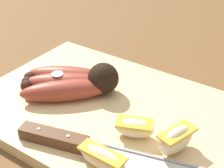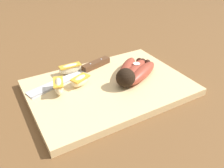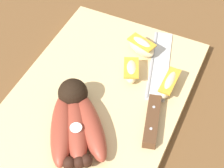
{
  "view_description": "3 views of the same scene",
  "coord_description": "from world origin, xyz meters",
  "px_view_note": "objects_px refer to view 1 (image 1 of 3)",
  "views": [
    {
      "loc": [
        -0.27,
        0.38,
        0.35
      ],
      "look_at": [
        -0.0,
        -0.0,
        0.05
      ],
      "focal_mm": 55.58,
      "sensor_mm": 36.0,
      "label": 1
    },
    {
      "loc": [
        -0.28,
        -0.46,
        0.37
      ],
      "look_at": [
        -0.01,
        -0.0,
        0.03
      ],
      "focal_mm": 37.59,
      "sensor_mm": 36.0,
      "label": 2
    },
    {
      "loc": [
        0.36,
        0.22,
        0.56
      ],
      "look_at": [
        -0.02,
        0.04,
        0.05
      ],
      "focal_mm": 59.98,
      "sensor_mm": 36.0,
      "label": 3
    }
  ],
  "objects_px": {
    "apple_wedge_far": "(134,128)",
    "apple_wedge_near": "(102,159)",
    "apple_wedge_middle": "(177,139)",
    "banana_bunch": "(72,82)",
    "chefs_knife": "(86,147)"
  },
  "relations": [
    {
      "from": "chefs_knife",
      "to": "apple_wedge_far",
      "type": "distance_m",
      "value": 0.07
    },
    {
      "from": "chefs_knife",
      "to": "apple_wedge_middle",
      "type": "bearing_deg",
      "value": -146.24
    },
    {
      "from": "apple_wedge_middle",
      "to": "apple_wedge_near",
      "type": "bearing_deg",
      "value": 51.82
    },
    {
      "from": "apple_wedge_middle",
      "to": "apple_wedge_far",
      "type": "height_order",
      "value": "apple_wedge_middle"
    },
    {
      "from": "banana_bunch",
      "to": "apple_wedge_far",
      "type": "distance_m",
      "value": 0.15
    },
    {
      "from": "apple_wedge_middle",
      "to": "apple_wedge_far",
      "type": "distance_m",
      "value": 0.06
    },
    {
      "from": "banana_bunch",
      "to": "chefs_knife",
      "type": "xyz_separation_m",
      "value": [
        -0.11,
        0.1,
        -0.01
      ]
    },
    {
      "from": "banana_bunch",
      "to": "apple_wedge_middle",
      "type": "distance_m",
      "value": 0.21
    },
    {
      "from": "apple_wedge_far",
      "to": "apple_wedge_near",
      "type": "bearing_deg",
      "value": 89.23
    },
    {
      "from": "banana_bunch",
      "to": "apple_wedge_far",
      "type": "height_order",
      "value": "banana_bunch"
    },
    {
      "from": "banana_bunch",
      "to": "chefs_knife",
      "type": "bearing_deg",
      "value": 136.6
    },
    {
      "from": "chefs_knife",
      "to": "apple_wedge_near",
      "type": "height_order",
      "value": "apple_wedge_near"
    },
    {
      "from": "banana_bunch",
      "to": "apple_wedge_near",
      "type": "xyz_separation_m",
      "value": [
        -0.14,
        0.11,
        -0.0
      ]
    },
    {
      "from": "apple_wedge_far",
      "to": "banana_bunch",
      "type": "bearing_deg",
      "value": -14.99
    },
    {
      "from": "chefs_knife",
      "to": "apple_wedge_far",
      "type": "relative_size",
      "value": 4.48
    }
  ]
}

